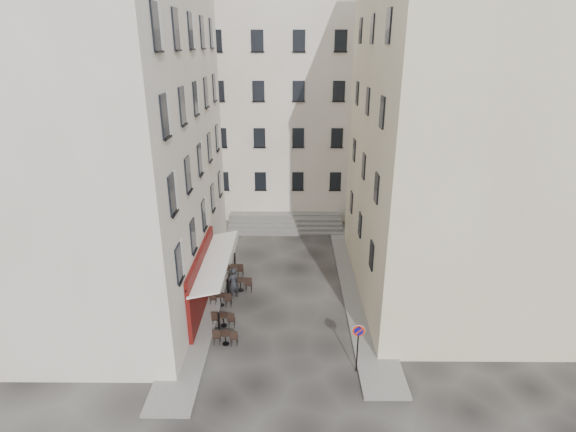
{
  "coord_description": "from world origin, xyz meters",
  "views": [
    {
      "loc": [
        0.45,
        -20.59,
        13.84
      ],
      "look_at": [
        0.28,
        4.0,
        4.35
      ],
      "focal_mm": 28.0,
      "sensor_mm": 36.0,
      "label": 1
    }
  ],
  "objects_px": {
    "pedestrian": "(233,283)",
    "no_parking_sign": "(358,339)",
    "bistro_table_a": "(226,337)",
    "bistro_table_b": "(224,319)"
  },
  "relations": [
    {
      "from": "no_parking_sign",
      "to": "bistro_table_a",
      "type": "relative_size",
      "value": 2.01
    },
    {
      "from": "bistro_table_a",
      "to": "bistro_table_b",
      "type": "xyz_separation_m",
      "value": [
        -0.31,
        1.54,
        0.0
      ]
    },
    {
      "from": "no_parking_sign",
      "to": "bistro_table_a",
      "type": "xyz_separation_m",
      "value": [
        -6.14,
        1.89,
        -1.29
      ]
    },
    {
      "from": "bistro_table_a",
      "to": "bistro_table_b",
      "type": "bearing_deg",
      "value": 101.55
    },
    {
      "from": "bistro_table_a",
      "to": "bistro_table_b",
      "type": "height_order",
      "value": "bistro_table_b"
    },
    {
      "from": "no_parking_sign",
      "to": "pedestrian",
      "type": "distance_m",
      "value": 8.9
    },
    {
      "from": "bistro_table_b",
      "to": "no_parking_sign",
      "type": "bearing_deg",
      "value": -27.95
    },
    {
      "from": "pedestrian",
      "to": "no_parking_sign",
      "type": "bearing_deg",
      "value": 95.24
    },
    {
      "from": "bistro_table_a",
      "to": "bistro_table_b",
      "type": "distance_m",
      "value": 1.57
    },
    {
      "from": "pedestrian",
      "to": "bistro_table_a",
      "type": "bearing_deg",
      "value": 51.9
    }
  ]
}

